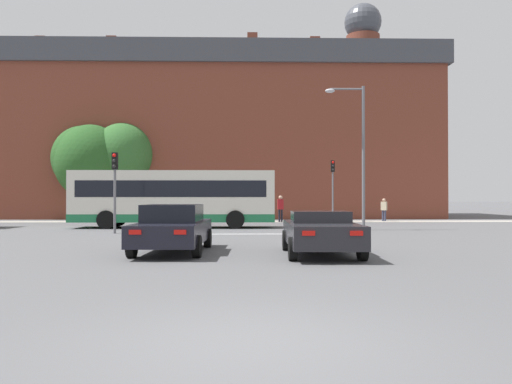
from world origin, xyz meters
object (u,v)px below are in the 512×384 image
car_roadster_right (321,232)px  street_lamp_junction (357,143)px  traffic_light_far_right (333,181)px  traffic_light_near_left (115,179)px  car_saloon_left (173,228)px  pedestrian_waiting (145,207)px  bus_crossing_lead (174,197)px  pedestrian_walking_west (281,206)px  pedestrian_walking_east (384,208)px

car_roadster_right → street_lamp_junction: street_lamp_junction is taller
traffic_light_far_right → street_lamp_junction: 9.02m
traffic_light_near_left → car_saloon_left: bearing=-64.2°
traffic_light_far_right → pedestrian_waiting: traffic_light_far_right is taller
bus_crossing_lead → car_roadster_right: bearing=-155.3°
street_lamp_junction → pedestrian_walking_west: (-3.40, 8.53, -3.47)m
bus_crossing_lead → pedestrian_waiting: size_ratio=6.47×
car_saloon_left → pedestrian_waiting: (-4.83, 19.75, 0.27)m
street_lamp_junction → traffic_light_near_left: bearing=-169.0°
car_saloon_left → traffic_light_near_left: (-3.93, 8.13, 1.83)m
traffic_light_far_right → car_saloon_left: bearing=-113.3°
pedestrian_walking_east → bus_crossing_lead: bearing=-114.3°
bus_crossing_lead → street_lamp_junction: street_lamp_junction is taller
traffic_light_far_right → bus_crossing_lead: bearing=-146.7°
traffic_light_far_right → car_roadster_right: bearing=-101.0°
traffic_light_far_right → pedestrian_waiting: bearing=178.1°
traffic_light_far_right → traffic_light_near_left: bearing=-137.6°
car_saloon_left → traffic_light_far_right: (8.33, 19.31, 2.13)m
car_saloon_left → bus_crossing_lead: (-1.79, 12.67, 0.95)m
car_roadster_right → pedestrian_walking_east: pedestrian_walking_east is taller
pedestrian_waiting → pedestrian_walking_west: size_ratio=0.94×
pedestrian_waiting → pedestrian_walking_east: bearing=145.2°
car_saloon_left → pedestrian_walking_east: bearing=60.4°
bus_crossing_lead → traffic_light_far_right: size_ratio=2.60×
car_saloon_left → street_lamp_junction: size_ratio=0.64×
pedestrian_waiting → pedestrian_walking_east: 16.98m
car_saloon_left → pedestrian_walking_west: pedestrian_walking_west is taller
car_saloon_left → street_lamp_junction: bearing=54.0°
car_roadster_right → traffic_light_near_left: bearing=133.7°
car_saloon_left → street_lamp_junction: 13.74m
car_roadster_right → traffic_light_far_right: 20.66m
street_lamp_junction → bus_crossing_lead: bearing=167.3°
car_saloon_left → traffic_light_near_left: traffic_light_near_left is taller
pedestrian_walking_east → car_roadster_right: bearing=-72.6°
car_saloon_left → pedestrian_waiting: 20.33m
car_saloon_left → bus_crossing_lead: bus_crossing_lead is taller
traffic_light_far_right → pedestrian_walking_east: bearing=11.6°
car_saloon_left → bus_crossing_lead: bearing=99.6°
bus_crossing_lead → pedestrian_walking_east: bus_crossing_lead is taller
traffic_light_far_right → pedestrian_waiting: (-13.16, 0.43, -1.86)m
bus_crossing_lead → traffic_light_near_left: bearing=154.8°
traffic_light_near_left → pedestrian_walking_west: bearing=51.7°
car_roadster_right → pedestrian_walking_west: bearing=90.2°
pedestrian_waiting → pedestrian_walking_west: bearing=139.4°
pedestrian_waiting → pedestrian_walking_west: pedestrian_walking_west is taller
traffic_light_near_left → pedestrian_waiting: 11.75m
bus_crossing_lead → traffic_light_far_right: bearing=-56.7°
pedestrian_waiting → car_saloon_left: bearing=67.7°
pedestrian_walking_east → pedestrian_walking_west: (-7.50, -1.11, 0.14)m
bus_crossing_lead → pedestrian_walking_east: (13.94, 7.43, -0.75)m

